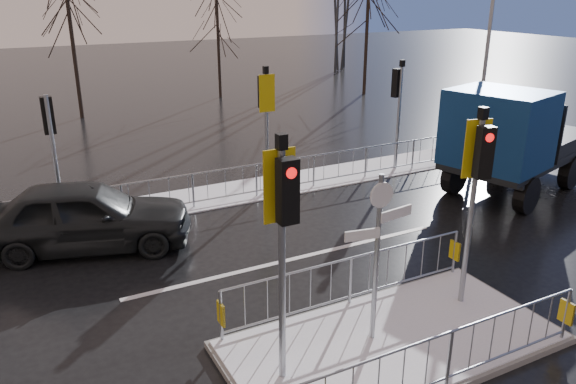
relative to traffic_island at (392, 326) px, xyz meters
name	(u,v)px	position (x,y,z in m)	size (l,w,h in m)	color
ground	(392,345)	(0.01, -0.01, -0.39)	(120.00, 120.00, 0.00)	black
snow_verge	(219,195)	(0.01, 8.59, -0.37)	(30.00, 2.00, 0.04)	white
lane_markings	(403,355)	(0.01, -0.34, -0.39)	(8.00, 11.38, 0.01)	silver
traffic_island	(392,326)	(0.00, 0.00, 0.00)	(6.00, 3.04, 4.15)	slate
far_kerb_fixtures	(233,167)	(0.31, 8.08, 0.63)	(18.00, 0.65, 3.83)	#8F969C
car_far_lane	(85,216)	(-4.13, 6.65, 0.46)	(2.02, 5.01, 1.71)	black
flatbed_truck	(512,138)	(7.97, 4.70, 1.37)	(7.60, 4.49, 3.32)	black
tree_far_a	(69,15)	(-1.99, 21.99, 4.43)	(3.75, 3.75, 7.08)	black
tree_far_b	(217,22)	(6.01, 23.99, 3.79)	(3.25, 3.25, 6.14)	black
tree_far_c	(368,3)	(14.01, 20.99, 4.76)	(4.00, 4.00, 7.55)	black
street_lamp_right	(490,35)	(10.58, 8.49, 4.00)	(1.25, 0.18, 8.00)	#8F969C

